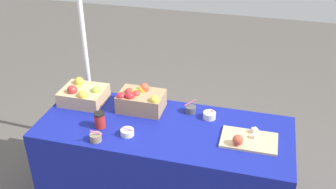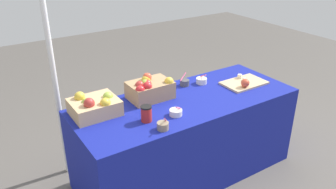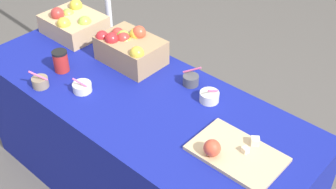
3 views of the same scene
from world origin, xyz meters
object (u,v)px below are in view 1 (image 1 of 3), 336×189
Objects in this scene: apple_crate_left at (83,94)px; cutting_board_front at (247,140)px; sample_bowl_far at (96,137)px; coffee_cup at (100,120)px; apple_crate_middle at (140,99)px; tent_pole at (84,40)px; sample_bowl_mid at (191,109)px; sample_bowl_extra at (209,115)px; sample_bowl_near at (127,132)px.

cutting_board_front is at bearing -8.93° from apple_crate_left.
sample_bowl_far is 0.95× the size of coffee_cup.
apple_crate_middle is 0.81m from tent_pole.
sample_bowl_mid is 0.95× the size of sample_bowl_far.
apple_crate_middle is 0.89m from cutting_board_front.
sample_bowl_far is at bearing -77.08° from coffee_cup.
sample_bowl_mid is 0.05× the size of tent_pole.
sample_bowl_far is at bearing -166.08° from cutting_board_front.
sample_bowl_extra is 0.83m from coffee_cup.
sample_bowl_extra is (0.54, 0.37, 0.00)m from sample_bowl_near.
apple_crate_middle is 0.51m from sample_bowl_far.
apple_crate_middle is at bearing 1.32° from apple_crate_left.
apple_crate_middle is 3.08× the size of sample_bowl_far.
tent_pole reaches higher than coffee_cup.
sample_bowl_mid is at bearing 47.81° from sample_bowl_near.
sample_bowl_extra is at bearing 34.01° from sample_bowl_far.
apple_crate_left reaches higher than sample_bowl_extra.
sample_bowl_extra is at bearing -18.42° from tent_pole.
cutting_board_front is at bearing 4.83° from coffee_cup.
sample_bowl_far is (-0.57, -0.54, -0.00)m from sample_bowl_mid.
apple_crate_middle is at bearing -171.82° from sample_bowl_mid.
sample_bowl_mid is at bearing 8.18° from apple_crate_middle.
tent_pole is (-1.51, 0.64, 0.34)m from cutting_board_front.
tent_pole reaches higher than sample_bowl_extra.
apple_crate_left is 0.57m from sample_bowl_far.
coffee_cup is (-0.76, -0.32, 0.03)m from sample_bowl_extra.
sample_bowl_far is at bearing -55.92° from apple_crate_left.
apple_crate_middle is 3.61× the size of sample_bowl_extra.
coffee_cup is at bearing 102.92° from sample_bowl_far.
sample_bowl_near is at bearing -49.07° from tent_pole.
coffee_cup is (0.28, -0.30, -0.01)m from apple_crate_left.
apple_crate_middle is 2.92× the size of coffee_cup.
cutting_board_front is at bearing 9.16° from sample_bowl_near.
apple_crate_left is at bearing 171.07° from cutting_board_front.
apple_crate_middle is 0.38m from coffee_cup.
apple_crate_middle is at bearing -32.47° from tent_pole.
cutting_board_front is (0.86, -0.22, -0.07)m from apple_crate_middle.
cutting_board_front is 4.02× the size of sample_bowl_extra.
cutting_board_front is at bearing -31.14° from sample_bowl_mid.
cutting_board_front is 1.67m from tent_pole.
apple_crate_middle is (0.49, 0.01, 0.02)m from apple_crate_left.
cutting_board_front is 3.25× the size of coffee_cup.
apple_crate_left is 3.04× the size of sample_bowl_far.
tent_pole is (-1.05, 0.35, 0.33)m from sample_bowl_mid.
cutting_board_front is 0.54m from sample_bowl_mid.
tent_pole is at bearing 130.93° from sample_bowl_near.
apple_crate_left is 0.62m from sample_bowl_near.
coffee_cup is at bearing 168.89° from sample_bowl_near.
tent_pole is at bearing 147.53° from apple_crate_middle.
sample_bowl_far reaches higher than cutting_board_front.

